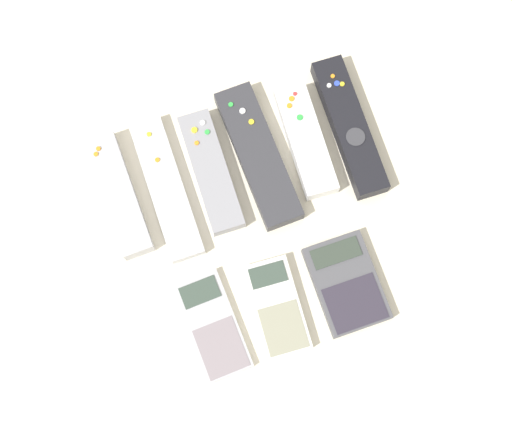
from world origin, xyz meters
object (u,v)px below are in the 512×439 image
object	(u,v)px
remote_1	(166,188)
remote_3	(258,156)
calculator_0	(213,326)
calculator_2	(346,284)
remote_0	(119,195)
remote_2	(211,172)
remote_4	(306,141)
calculator_1	(277,307)
remote_5	(349,127)

from	to	relation	value
remote_1	remote_3	bearing A→B (deg)	0.95
remote_3	calculator_0	size ratio (longest dim) A/B	1.49
calculator_2	remote_0	bearing A→B (deg)	139.29
remote_3	calculator_2	xyz separation A→B (m)	(0.06, -0.21, -0.00)
remote_2	calculator_0	distance (m)	0.22
remote_2	remote_1	bearing A→B (deg)	-177.36
remote_1	remote_4	size ratio (longest dim) A/B	1.27
remote_0	calculator_1	xyz separation A→B (m)	(0.16, -0.22, -0.01)
remote_1	calculator_0	world-z (taller)	remote_1
remote_1	remote_2	xyz separation A→B (m)	(0.07, 0.00, 0.00)
remote_5	calculator_0	world-z (taller)	remote_5
remote_1	calculator_1	distance (m)	0.23
remote_1	calculator_0	size ratio (longest dim) A/B	1.47
remote_2	calculator_2	bearing A→B (deg)	-58.56
remote_0	calculator_0	distance (m)	0.23
remote_2	calculator_1	bearing A→B (deg)	-82.36
remote_4	calculator_2	xyz separation A→B (m)	(-0.01, -0.21, -0.00)
remote_5	calculator_2	size ratio (longest dim) A/B	1.62
remote_5	calculator_1	size ratio (longest dim) A/B	1.59
calculator_0	calculator_1	bearing A→B (deg)	-5.92
remote_0	calculator_2	bearing A→B (deg)	-42.31
remote_2	calculator_1	distance (m)	0.21
remote_5	calculator_0	bearing A→B (deg)	-141.66
remote_1	remote_3	distance (m)	0.14
remote_0	remote_4	bearing A→B (deg)	-3.68
remote_3	calculator_2	world-z (taller)	remote_3
remote_5	calculator_1	bearing A→B (deg)	-129.68
remote_3	remote_1	bearing A→B (deg)	178.79
remote_5	remote_0	bearing A→B (deg)	179.84
remote_0	remote_3	size ratio (longest dim) A/B	0.85
remote_4	remote_5	distance (m)	0.07
remote_2	calculator_1	size ratio (longest dim) A/B	1.35
remote_5	calculator_1	distance (m)	0.28
remote_0	calculator_0	bearing A→B (deg)	-74.37
remote_0	remote_2	size ratio (longest dim) A/B	1.02
calculator_2	calculator_1	bearing A→B (deg)	179.41
calculator_0	remote_4	bearing A→B (deg)	41.90
remote_1	calculator_1	bearing A→B (deg)	-66.36
remote_0	calculator_2	size ratio (longest dim) A/B	1.41
remote_5	remote_4	bearing A→B (deg)	-178.54
calculator_0	calculator_1	distance (m)	0.09
remote_0	calculator_2	distance (m)	0.34
calculator_0	calculator_2	distance (m)	0.19
calculator_0	calculator_1	xyz separation A→B (m)	(0.09, -0.00, 0.00)
remote_3	remote_5	world-z (taller)	remote_5
calculator_0	calculator_2	size ratio (longest dim) A/B	1.12
remote_0	remote_1	bearing A→B (deg)	-11.05
remote_4	calculator_0	world-z (taller)	remote_4
remote_0	remote_2	distance (m)	0.13
remote_2	remote_5	size ratio (longest dim) A/B	0.85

